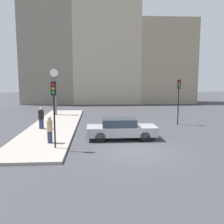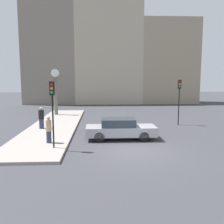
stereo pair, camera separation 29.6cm
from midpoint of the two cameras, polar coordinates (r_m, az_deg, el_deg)
name	(u,v)px [view 1 (the left image)]	position (r m, az deg, el deg)	size (l,w,h in m)	color
ground_plane	(136,151)	(14.18, 4.97, -8.88)	(120.00, 120.00, 0.00)	#38383D
sidewalk_corner	(55,126)	(21.62, -13.38, -3.06)	(3.77, 19.02, 0.15)	gray
building_row	(105,54)	(40.97, -1.77, 13.03)	(27.48, 5.00, 16.73)	gray
sedan_car	(121,129)	(16.61, 1.54, -3.84)	(4.60, 1.73, 1.41)	#9E9EA3
traffic_light_near	(54,101)	(14.09, -13.75, 2.52)	(0.26, 0.24, 3.72)	black
traffic_light_far	(179,93)	(22.23, 14.63, 4.27)	(0.26, 0.24, 3.92)	black
street_clock	(55,93)	(27.32, -13.31, 4.26)	(0.92, 0.50, 4.90)	#666056
pedestrian_black_jacket	(41,118)	(20.10, -16.29, -1.38)	(0.43, 0.43, 1.67)	#2D334C
pedestrian_tan_coat	(50,130)	(15.54, -14.60, -3.93)	(0.35, 0.35, 1.64)	#2D334C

